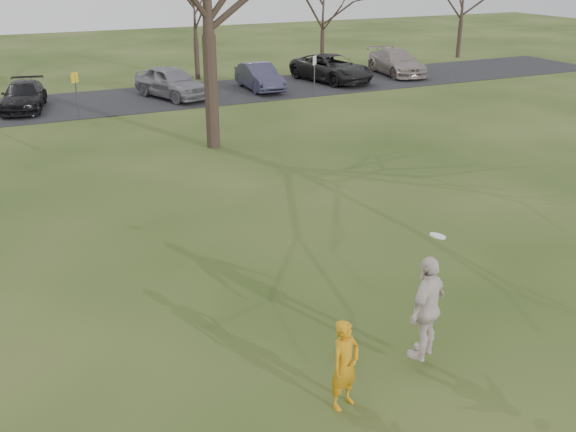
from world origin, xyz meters
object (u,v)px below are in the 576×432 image
object	(u,v)px
car_6	(332,68)
car_4	(172,82)
player_defender	(345,365)
car_5	(259,77)
catching_play	(427,308)
car_7	(397,62)
car_3	(23,96)

from	to	relation	value
car_6	car_4	bearing A→B (deg)	172.10
player_defender	car_5	xyz separation A→B (m)	(9.10, 25.13, -0.04)
player_defender	car_5	size ratio (longest dim) A/B	0.37
catching_play	car_5	bearing A→B (deg)	73.63
car_4	catching_play	world-z (taller)	catching_play
player_defender	catching_play	bearing A→B (deg)	-7.17
car_6	car_7	size ratio (longest dim) A/B	1.07
car_5	car_6	xyz separation A→B (m)	(4.82, 0.56, 0.06)
car_3	car_7	bearing A→B (deg)	12.92
player_defender	car_3	size ratio (longest dim) A/B	0.35
car_5	catching_play	size ratio (longest dim) A/B	1.79
player_defender	car_7	distance (m)	32.01
car_4	car_7	size ratio (longest dim) A/B	0.92
player_defender	car_3	bearing A→B (deg)	78.86
car_6	catching_play	size ratio (longest dim) A/B	2.30
car_3	car_7	world-z (taller)	car_7
car_3	car_4	bearing A→B (deg)	8.76
car_3	car_4	world-z (taller)	car_4
player_defender	car_3	distance (m)	25.56
car_3	car_7	xyz separation A→B (m)	(21.64, 0.62, 0.10)
car_7	car_4	bearing A→B (deg)	-168.84
player_defender	car_4	xyz separation A→B (m)	(4.16, 25.07, 0.06)
player_defender	car_6	world-z (taller)	car_6
car_4	car_3	bearing A→B (deg)	157.87
car_4	car_6	distance (m)	9.78
car_3	car_6	size ratio (longest dim) A/B	0.80
player_defender	catching_play	size ratio (longest dim) A/B	0.66
car_4	catching_play	bearing A→B (deg)	-115.06
car_6	catching_play	distance (m)	28.09
player_defender	car_3	world-z (taller)	player_defender
car_7	catching_play	size ratio (longest dim) A/B	2.15
car_6	car_7	distance (m)	4.75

